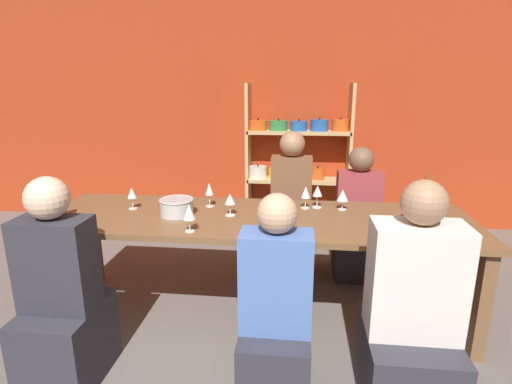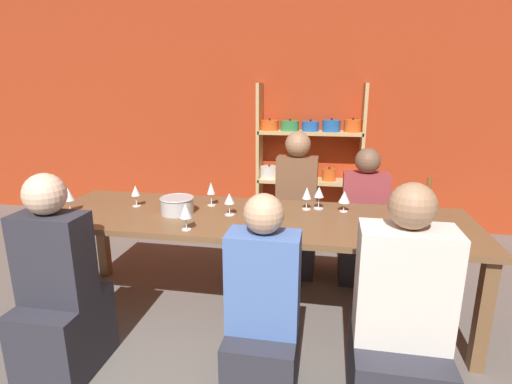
{
  "view_description": "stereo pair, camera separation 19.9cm",
  "coord_description": "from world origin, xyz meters",
  "px_view_note": "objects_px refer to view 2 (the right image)",
  "views": [
    {
      "loc": [
        0.26,
        -0.96,
        1.66
      ],
      "look_at": [
        -0.05,
        1.79,
        0.92
      ],
      "focal_mm": 28.0,
      "sensor_mm": 36.0,
      "label": 1
    },
    {
      "loc": [
        0.46,
        -0.93,
        1.66
      ],
      "look_at": [
        -0.05,
        1.79,
        0.92
      ],
      "focal_mm": 28.0,
      "sensor_mm": 36.0,
      "label": 2
    }
  ],
  "objects_px": {
    "wine_glass_white_a": "(211,189)",
    "wine_glass_white_b": "(186,211)",
    "person_far_b": "(296,220)",
    "mixing_bowl": "(177,205)",
    "wine_glass_red_a": "(136,191)",
    "person_near_b": "(398,338)",
    "wine_bottle_green": "(426,207)",
    "wine_glass_white_d": "(68,195)",
    "shelf_unit": "(307,170)",
    "person_near_c": "(60,301)",
    "wine_glass_empty_c": "(307,194)",
    "person_near_a": "(263,326)",
    "wine_glass_empty_b": "(319,193)",
    "dining_table": "(253,226)",
    "person_far_a": "(363,231)",
    "wine_glass_red_b": "(229,199)",
    "wine_glass_white_c": "(412,207)",
    "wine_glass_empty_a": "(344,197)"
  },
  "relations": [
    {
      "from": "wine_glass_white_a",
      "to": "wine_glass_white_b",
      "type": "height_order",
      "value": "wine_glass_white_a"
    },
    {
      "from": "person_far_b",
      "to": "mixing_bowl",
      "type": "bearing_deg",
      "value": 46.04
    },
    {
      "from": "wine_glass_red_a",
      "to": "person_near_b",
      "type": "relative_size",
      "value": 0.13
    },
    {
      "from": "wine_bottle_green",
      "to": "person_near_b",
      "type": "bearing_deg",
      "value": -107.52
    },
    {
      "from": "wine_glass_white_d",
      "to": "person_near_b",
      "type": "bearing_deg",
      "value": -16.98
    },
    {
      "from": "shelf_unit",
      "to": "person_near_c",
      "type": "distance_m",
      "value": 3.02
    },
    {
      "from": "wine_glass_empty_c",
      "to": "person_near_a",
      "type": "height_order",
      "value": "person_near_a"
    },
    {
      "from": "mixing_bowl",
      "to": "wine_glass_white_a",
      "type": "height_order",
      "value": "wine_glass_white_a"
    },
    {
      "from": "wine_glass_red_a",
      "to": "wine_glass_empty_b",
      "type": "bearing_deg",
      "value": 7.79
    },
    {
      "from": "shelf_unit",
      "to": "wine_glass_empty_b",
      "type": "distance_m",
      "value": 1.7
    },
    {
      "from": "dining_table",
      "to": "person_far_a",
      "type": "xyz_separation_m",
      "value": [
        0.83,
        0.76,
        -0.26
      ]
    },
    {
      "from": "wine_glass_white_a",
      "to": "wine_glass_red_b",
      "type": "relative_size",
      "value": 1.14
    },
    {
      "from": "wine_glass_white_b",
      "to": "person_near_a",
      "type": "xyz_separation_m",
      "value": [
        0.57,
        -0.45,
        -0.46
      ]
    },
    {
      "from": "person_far_a",
      "to": "person_near_c",
      "type": "relative_size",
      "value": 0.96
    },
    {
      "from": "person_near_b",
      "to": "wine_glass_white_c",
      "type": "bearing_deg",
      "value": 78.25
    },
    {
      "from": "wine_glass_red_b",
      "to": "wine_glass_empty_b",
      "type": "height_order",
      "value": "wine_glass_empty_b"
    },
    {
      "from": "wine_glass_white_d",
      "to": "person_near_c",
      "type": "bearing_deg",
      "value": -62.21
    },
    {
      "from": "wine_glass_empty_b",
      "to": "person_near_a",
      "type": "relative_size",
      "value": 0.15
    },
    {
      "from": "mixing_bowl",
      "to": "person_near_a",
      "type": "xyz_separation_m",
      "value": [
        0.76,
        -0.76,
        -0.4
      ]
    },
    {
      "from": "wine_glass_white_d",
      "to": "person_near_c",
      "type": "relative_size",
      "value": 0.15
    },
    {
      "from": "wine_glass_white_b",
      "to": "person_far_a",
      "type": "distance_m",
      "value": 1.69
    },
    {
      "from": "shelf_unit",
      "to": "mixing_bowl",
      "type": "height_order",
      "value": "shelf_unit"
    },
    {
      "from": "mixing_bowl",
      "to": "person_far_a",
      "type": "xyz_separation_m",
      "value": [
        1.38,
        0.79,
        -0.4
      ]
    },
    {
      "from": "wine_glass_red_b",
      "to": "mixing_bowl",
      "type": "bearing_deg",
      "value": -175.31
    },
    {
      "from": "person_near_c",
      "to": "person_near_a",
      "type": "bearing_deg",
      "value": 0.09
    },
    {
      "from": "person_near_c",
      "to": "wine_glass_empty_c",
      "type": "bearing_deg",
      "value": 37.35
    },
    {
      "from": "mixing_bowl",
      "to": "person_near_c",
      "type": "xyz_separation_m",
      "value": [
        -0.44,
        -0.77,
        -0.38
      ]
    },
    {
      "from": "shelf_unit",
      "to": "wine_glass_white_c",
      "type": "xyz_separation_m",
      "value": [
        0.8,
        -1.88,
        0.17
      ]
    },
    {
      "from": "wine_glass_empty_b",
      "to": "person_far_a",
      "type": "xyz_separation_m",
      "value": [
        0.38,
        0.5,
        -0.46
      ]
    },
    {
      "from": "person_near_a",
      "to": "wine_glass_empty_a",
      "type": "bearing_deg",
      "value": 67.48
    },
    {
      "from": "mixing_bowl",
      "to": "wine_glass_white_b",
      "type": "distance_m",
      "value": 0.37
    },
    {
      "from": "shelf_unit",
      "to": "mixing_bowl",
      "type": "distance_m",
      "value": 2.14
    },
    {
      "from": "shelf_unit",
      "to": "person_near_c",
      "type": "relative_size",
      "value": 1.39
    },
    {
      "from": "shelf_unit",
      "to": "person_near_a",
      "type": "xyz_separation_m",
      "value": [
        -0.06,
        -2.73,
        -0.28
      ]
    },
    {
      "from": "wine_glass_empty_b",
      "to": "wine_glass_red_a",
      "type": "bearing_deg",
      "value": -172.21
    },
    {
      "from": "wine_glass_empty_a",
      "to": "person_far_a",
      "type": "distance_m",
      "value": 0.72
    },
    {
      "from": "mixing_bowl",
      "to": "wine_glass_empty_c",
      "type": "height_order",
      "value": "wine_glass_empty_c"
    },
    {
      "from": "mixing_bowl",
      "to": "person_far_a",
      "type": "relative_size",
      "value": 0.21
    },
    {
      "from": "wine_glass_empty_a",
      "to": "mixing_bowl",
      "type": "bearing_deg",
      "value": -167.58
    },
    {
      "from": "shelf_unit",
      "to": "person_near_b",
      "type": "relative_size",
      "value": 1.35
    },
    {
      "from": "wine_bottle_green",
      "to": "wine_glass_white_b",
      "type": "height_order",
      "value": "wine_bottle_green"
    },
    {
      "from": "wine_glass_white_c",
      "to": "wine_glass_white_b",
      "type": "bearing_deg",
      "value": -164.29
    },
    {
      "from": "dining_table",
      "to": "mixing_bowl",
      "type": "bearing_deg",
      "value": -176.41
    },
    {
      "from": "wine_glass_white_c",
      "to": "wine_glass_white_d",
      "type": "relative_size",
      "value": 0.85
    },
    {
      "from": "person_near_a",
      "to": "wine_glass_empty_b",
      "type": "bearing_deg",
      "value": 77.15
    },
    {
      "from": "wine_glass_empty_a",
      "to": "person_near_c",
      "type": "distance_m",
      "value": 1.96
    },
    {
      "from": "wine_glass_white_b",
      "to": "person_far_a",
      "type": "xyz_separation_m",
      "value": [
        1.2,
        1.1,
        -0.46
      ]
    },
    {
      "from": "wine_glass_empty_c",
      "to": "person_near_a",
      "type": "relative_size",
      "value": 0.15
    },
    {
      "from": "wine_bottle_green",
      "to": "person_far_a",
      "type": "distance_m",
      "value": 0.95
    },
    {
      "from": "dining_table",
      "to": "wine_glass_empty_b",
      "type": "relative_size",
      "value": 17.66
    }
  ]
}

